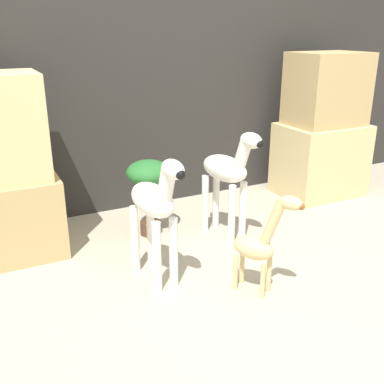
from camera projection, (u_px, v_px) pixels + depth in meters
name	position (u px, v px, depth m)	size (l,w,h in m)	color
ground_plane	(296.00, 309.00, 2.21)	(14.00, 14.00, 0.00)	#B2A88E
wall_back	(160.00, 57.00, 3.25)	(6.40, 0.08, 2.20)	#2D2B28
rock_pillar_right	(323.00, 132.00, 3.58)	(0.66, 0.48, 1.13)	#DBC184
zebra_right	(228.00, 173.00, 2.83)	(0.25, 0.49, 0.73)	white
zebra_left	(155.00, 206.00, 2.31)	(0.21, 0.49, 0.73)	white
giraffe_figurine	(260.00, 243.00, 2.26)	(0.26, 0.35, 0.57)	#E0C184
potted_palm_front	(149.00, 180.00, 2.89)	(0.29, 0.29, 0.51)	#513323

